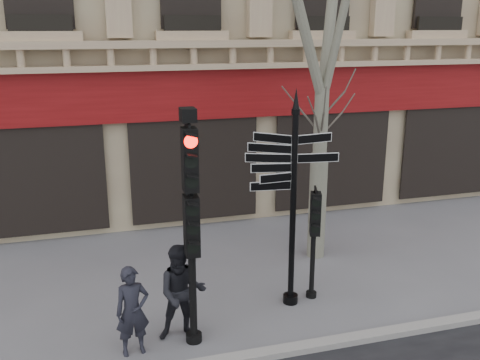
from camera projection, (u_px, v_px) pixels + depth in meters
The scene contains 7 objects.
ground at pixel (247, 314), 10.15m from camera, with size 80.00×80.00×0.00m, color #5C5B60.
kerb at pixel (272, 353), 8.84m from camera, with size 80.00×0.25×0.12m, color gray.
fingerpost at pixel (294, 164), 9.80m from camera, with size 2.20×2.20×4.22m.
traffic_signal_main at pixel (190, 201), 8.58m from camera, with size 0.46×0.33×4.07m.
traffic_signal_secondary at pixel (314, 225), 10.38m from camera, with size 0.44×0.37×2.22m.
pedestrian_a at pixel (132, 311), 8.76m from camera, with size 0.56×0.37×1.55m, color black.
pedestrian_b at pixel (182, 293), 9.18m from camera, with size 0.84×0.65×1.72m, color black.
Camera 1 is at (-2.63, -8.66, 5.27)m, focal length 40.00 mm.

